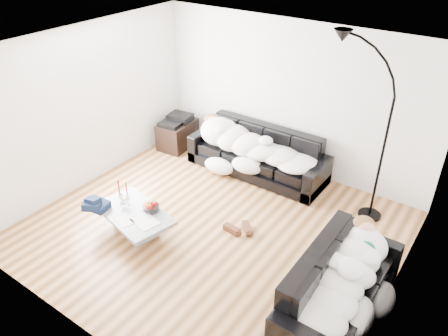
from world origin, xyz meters
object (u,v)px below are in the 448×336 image
Objects in this scene: sleeper_back at (256,142)px; wine_glass_b at (121,200)px; sofa_back at (257,152)px; fruit_bowl at (151,206)px; stereo at (177,119)px; shoes at (239,228)px; coffee_table at (135,222)px; candle_right at (127,189)px; av_cabinet at (178,134)px; sleeper_right at (344,271)px; floor_lamp at (384,147)px; sofa_right at (341,286)px; candle_left at (119,188)px; wine_glass_a at (128,200)px; wine_glass_c at (125,204)px.

wine_glass_b is (-0.86, -2.32, -0.21)m from sleeper_back.
sofa_back is 2.27m from fruit_bowl.
shoes is at bearing -39.41° from stereo.
coffee_table is 4.83× the size of candle_right.
fruit_bowl is 0.31× the size of av_cabinet.
sleeper_right is at bearing -41.36° from sofa_back.
sleeper_back is 13.16× the size of wine_glass_b.
wine_glass_b is 3.80m from floor_lamp.
coffee_table is 2.68m from stereo.
wine_glass_b is at bearing -156.29° from floor_lamp.
sofa_back reaches higher than coffee_table.
floor_lamp is (-0.31, 2.01, 0.79)m from sofa_right.
sleeper_back is at bearing 69.67° from wine_glass_b.
wine_glass_b reaches higher than fruit_bowl.
coffee_table is 0.35m from fruit_bowl.
floor_lamp reaches higher than shoes.
candle_left is 0.59× the size of shoes.
wine_glass_a is (-0.20, 0.09, 0.25)m from coffee_table.
wine_glass_a is at bearing -133.07° from shoes.
coffee_table is 6.55× the size of wine_glass_c.
shoes is at bearing -36.04° from av_cabinet.
sleeper_right is 3.72× the size of shoes.
wine_glass_c is 0.74× the size of candle_right.
floor_lamp is (2.94, 2.29, 0.76)m from wine_glass_b.
coffee_table is 4.44× the size of candle_left.
shoes is (0.65, -1.55, -0.35)m from sofa_back.
sofa_back is at bearing 66.72° from candle_right.
wine_glass_b is at bearing -109.94° from sofa_back.
av_cabinet is at bearing 165.34° from floor_lamp.
av_cabinet is 0.32× the size of floor_lamp.
sleeper_back reaches higher than candle_left.
fruit_bowl is at bearing 45.01° from coffee_table.
candle_right is at bearing 139.69° from wine_glass_a.
candle_right is at bearing -113.77° from sleeper_back.
shoes is (-1.73, 0.55, -0.57)m from sleeper_right.
sofa_right is 0.23m from sleeper_right.
stereo is (-1.77, -0.00, -0.05)m from sleeper_back.
wine_glass_b is at bearing 170.88° from coffee_table.
wine_glass_b is at bearing -151.20° from wine_glass_a.
fruit_bowl is (-2.79, -0.14, 0.02)m from sofa_right.
sofa_right reaches higher than fruit_bowl.
sleeper_right is at bearing -33.87° from stereo.
sleeper_back is at bearing 73.14° from wine_glass_c.
wine_glass_c is 1.68m from shoes.
av_cabinet reaches higher than shoes.
stereo is at bearing 63.78° from sofa_right.
wine_glass_b is 0.21× the size of av_cabinet.
candle_right is at bearing 23.67° from candle_left.
coffee_table is 7.33× the size of wine_glass_a.
fruit_bowl is 0.51× the size of shoes.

